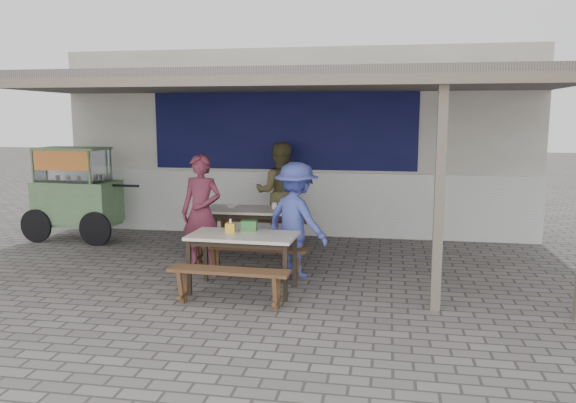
% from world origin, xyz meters
% --- Properties ---
extents(ground, '(60.00, 60.00, 0.00)m').
position_xyz_m(ground, '(0.00, 0.00, 0.00)').
color(ground, '#635E5A').
rests_on(ground, ground).
extents(back_wall, '(9.00, 1.28, 3.50)m').
position_xyz_m(back_wall, '(-0.00, 3.58, 1.72)').
color(back_wall, beige).
rests_on(back_wall, ground).
extents(warung_roof, '(9.00, 4.21, 2.81)m').
position_xyz_m(warung_roof, '(0.02, 0.90, 2.71)').
color(warung_roof, '#625B54').
rests_on(warung_roof, ground).
extents(table_left, '(1.56, 0.78, 0.75)m').
position_xyz_m(table_left, '(-0.41, 1.37, 0.68)').
color(table_left, silver).
rests_on(table_left, ground).
extents(bench_left_street, '(1.66, 0.29, 0.45)m').
position_xyz_m(bench_left_street, '(-0.40, 0.66, 0.34)').
color(bench_left_street, brown).
rests_on(bench_left_street, ground).
extents(bench_left_wall, '(1.66, 0.29, 0.45)m').
position_xyz_m(bench_left_wall, '(-0.41, 2.09, 0.34)').
color(bench_left_wall, brown).
rests_on(bench_left_wall, ground).
extents(table_right, '(1.39, 0.77, 0.75)m').
position_xyz_m(table_right, '(-0.04, -0.60, 0.67)').
color(table_right, silver).
rests_on(table_right, ground).
extents(bench_right_street, '(1.47, 0.33, 0.45)m').
position_xyz_m(bench_right_street, '(-0.06, -1.20, 0.34)').
color(bench_right_street, brown).
rests_on(bench_right_street, ground).
extents(bench_right_wall, '(1.47, 0.33, 0.45)m').
position_xyz_m(bench_right_wall, '(-0.02, -0.00, 0.34)').
color(bench_right_wall, brown).
rests_on(bench_right_wall, ground).
extents(vendor_cart, '(2.16, 0.90, 1.69)m').
position_xyz_m(vendor_cart, '(-3.82, 1.86, 0.92)').
color(vendor_cart, '#678F5F').
rests_on(vendor_cart, ground).
extents(patron_street_side, '(0.67, 0.49, 1.70)m').
position_xyz_m(patron_street_side, '(-0.91, 0.32, 0.85)').
color(patron_street_side, maroon).
rests_on(patron_street_side, ground).
extents(patron_wall_side, '(0.94, 0.78, 1.79)m').
position_xyz_m(patron_wall_side, '(-0.13, 2.35, 0.90)').
color(patron_wall_side, brown).
rests_on(patron_wall_side, ground).
extents(patron_right_table, '(1.20, 1.08, 1.62)m').
position_xyz_m(patron_right_table, '(0.52, 0.19, 0.81)').
color(patron_right_table, '#404DA7').
rests_on(patron_right_table, ground).
extents(tissue_box, '(0.13, 0.13, 0.12)m').
position_xyz_m(tissue_box, '(-0.23, -0.50, 0.81)').
color(tissue_box, gold).
rests_on(tissue_box, table_right).
extents(donation_box, '(0.22, 0.16, 0.14)m').
position_xyz_m(donation_box, '(-0.02, -0.37, 0.82)').
color(donation_box, '#306B2F').
rests_on(donation_box, table_right).
extents(condiment_jar, '(0.09, 0.09, 0.10)m').
position_xyz_m(condiment_jar, '(-0.05, 1.49, 0.80)').
color(condiment_jar, silver).
rests_on(condiment_jar, table_left).
extents(condiment_bowl, '(0.24, 0.24, 0.05)m').
position_xyz_m(condiment_bowl, '(-0.75, 1.48, 0.77)').
color(condiment_bowl, white).
rests_on(condiment_bowl, table_left).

